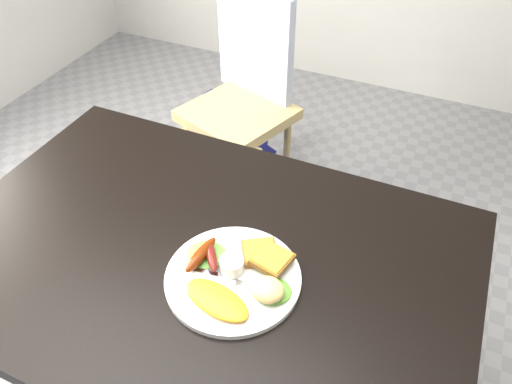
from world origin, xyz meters
The scene contains 14 objects.
dining_table centered at (0.00, 0.00, 0.73)m, with size 1.20×0.80×0.04m, color black.
dining_chair centered at (-0.37, 0.95, 0.45)m, with size 0.39×0.39×0.05m, color tan.
person centered at (-0.35, 0.60, 0.79)m, with size 0.57×0.38×1.58m, color navy.
plate centered at (0.10, -0.04, 0.76)m, with size 0.29×0.29×0.01m, color white.
lettuce_left centered at (0.02, -0.01, 0.77)m, with size 0.09×0.08×0.01m, color green.
lettuce_right centered at (0.19, -0.05, 0.77)m, with size 0.08×0.07×0.01m, color #528927.
omelette centered at (0.10, -0.12, 0.77)m, with size 0.15×0.07×0.02m, color #FCA519.
sausage_a centered at (0.02, -0.03, 0.78)m, with size 0.03×0.11×0.03m, color #6F2B01.
sausage_b centered at (0.04, -0.03, 0.78)m, with size 0.02×0.09×0.02m, color #5C1615.
ramekin centered at (0.09, -0.03, 0.78)m, with size 0.05×0.05×0.03m, color white.
toast_a centered at (0.13, 0.04, 0.77)m, with size 0.07×0.07×0.01m, color #956123.
toast_b centered at (0.17, 0.02, 0.78)m, with size 0.07×0.07×0.01m, color brown.
potato_salad centered at (0.19, -0.06, 0.79)m, with size 0.07×0.06×0.04m, color #F9EAA7.
fork centered at (0.05, -0.06, 0.76)m, with size 0.14×0.01×0.00m, color #ADAFB7.
Camera 1 is at (0.42, -0.63, 1.59)m, focal length 35.00 mm.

